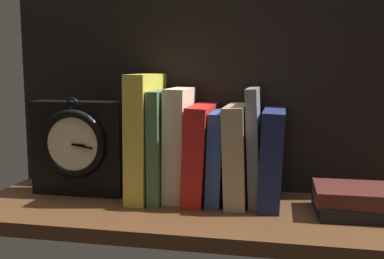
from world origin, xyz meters
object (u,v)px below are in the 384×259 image
Objects in this scene: book_green_romantic at (163,144)px; book_gray_chess at (254,146)px; book_blue_modern at (218,156)px; book_cream_twain at (179,144)px; book_red_requiem at (200,153)px; book_navy_bierce at (272,157)px; framed_clock at (79,147)px; book_stack_side at (358,201)px; book_tan_shortstories at (237,154)px; book_yellow_seinlanguage at (146,136)px.

book_green_romantic is 0.97× the size of book_gray_chess.
book_blue_modern is at bearing 0.00° from book_green_romantic.
book_blue_modern is (7.76, 0.00, -2.15)cm from book_cream_twain.
book_green_romantic is 11.26cm from book_blue_modern.
book_green_romantic is 7.62cm from book_red_requiem.
book_navy_bierce is 0.90× the size of framed_clock.
book_red_requiem is 3.64cm from book_blue_modern.
book_cream_twain is 14.57cm from book_gray_chess.
book_stack_side is at bearing -6.88° from book_cream_twain.
framed_clock is at bearing 177.14° from book_stack_side.
book_gray_chess is 35.18cm from framed_clock.
book_gray_chess is (17.91, 0.00, 0.28)cm from book_green_romantic.
book_tan_shortstories is (11.34, -0.00, -1.55)cm from book_cream_twain.
book_tan_shortstories is 0.85× the size of book_gray_chess.
book_tan_shortstories is at bearing -180.00° from book_navy_bierce.
book_tan_shortstories is 1.04× the size of book_navy_bierce.
book_blue_modern is (11.09, 0.00, -1.96)cm from book_green_romantic.
book_red_requiem is 29.93cm from book_stack_side.
book_cream_twain is 11.44cm from book_tan_shortstories.
book_green_romantic is 3.34cm from book_cream_twain.
book_tan_shortstories is 3.63cm from book_gray_chess.
book_red_requiem is at bearing 0.00° from book_cream_twain.
book_gray_chess reaches higher than book_red_requiem.
book_green_romantic reaches higher than framed_clock.
book_blue_modern is 28.37cm from framed_clock.
book_yellow_seinlanguage is 14.16cm from framed_clock.
book_gray_chess reaches higher than book_stack_side.
book_gray_chess is at bearing 2.14° from framed_clock.
book_stack_side is at bearing -2.86° from framed_clock.
book_yellow_seinlanguage reaches higher than book_blue_modern.
framed_clock reaches higher than book_stack_side.
framed_clock is (-28.32, -1.31, 1.02)cm from book_blue_modern.
book_tan_shortstories is (3.58, -0.00, 0.61)cm from book_blue_modern.
book_navy_bierce reaches higher than book_blue_modern.
book_green_romantic reaches higher than book_tan_shortstories.
book_blue_modern is 0.97× the size of book_navy_bierce.
book_green_romantic is 17.91cm from book_gray_chess.
book_tan_shortstories is 23.09cm from book_stack_side.
book_tan_shortstories is 6.56cm from book_navy_bierce.
book_gray_chess is (10.42, 0.00, 1.70)cm from book_red_requiem.
book_red_requiem is at bearing 0.00° from book_green_romantic.
book_cream_twain reaches higher than book_tan_shortstories.
book_gray_chess is at bearing 0.00° from book_blue_modern.
book_blue_modern is at bearing 180.00° from book_gray_chess.
book_yellow_seinlanguage is at bearing 180.00° from book_gray_chess.
book_yellow_seinlanguage is at bearing 180.00° from book_cream_twain.
book_red_requiem is 1.03× the size of book_navy_bierce.
book_navy_bierce is (6.55, 0.00, -0.37)cm from book_tan_shortstories.
book_yellow_seinlanguage is at bearing 180.00° from book_blue_modern.
book_yellow_seinlanguage reaches higher than book_red_requiem.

